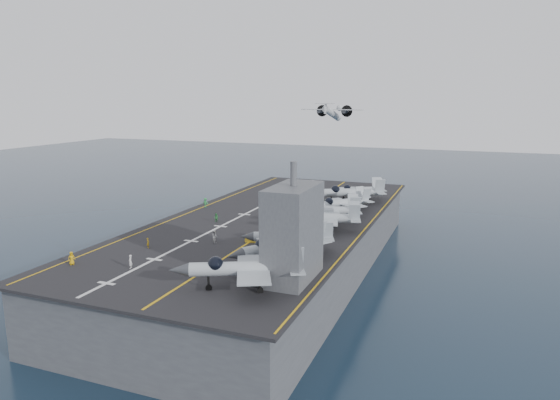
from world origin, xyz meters
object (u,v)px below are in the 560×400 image
(island_superstructure, at_px, (293,221))
(tow_cart_a, at_px, (251,238))
(fighter_jet_0, at_px, (246,267))
(transport_plane, at_px, (332,113))

(island_superstructure, xyz_separation_m, tow_cart_a, (-11.87, 13.23, -6.97))
(island_superstructure, bearing_deg, tow_cart_a, 131.91)
(fighter_jet_0, height_order, tow_cart_a, fighter_jet_0)
(fighter_jet_0, distance_m, tow_cart_a, 20.30)
(fighter_jet_0, xyz_separation_m, transport_plane, (-16.95, 98.69, 15.07))
(fighter_jet_0, bearing_deg, transport_plane, 99.75)
(island_superstructure, height_order, transport_plane, transport_plane)
(fighter_jet_0, bearing_deg, island_superstructure, 52.92)
(tow_cart_a, relative_size, transport_plane, 0.10)
(island_superstructure, bearing_deg, transport_plane, 102.69)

